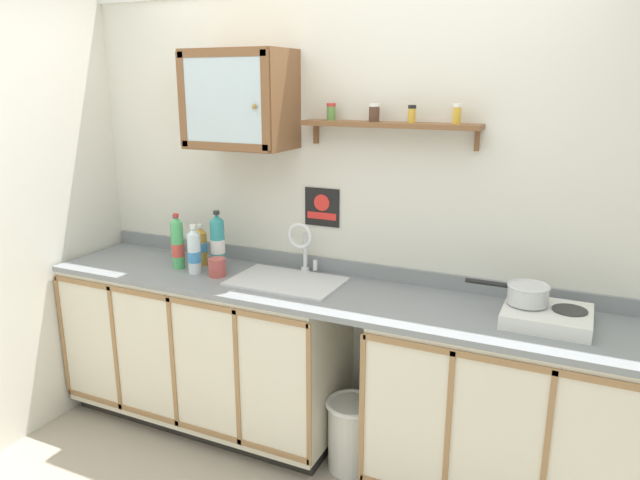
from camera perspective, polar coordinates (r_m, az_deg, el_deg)
back_wall at (r=3.13m, az=2.30°, el=2.26°), size 3.70×0.07×2.44m
lower_cabinet_run at (r=3.48m, az=-11.11°, el=-10.30°), size 1.63×0.57×0.89m
lower_cabinet_run_right at (r=2.92m, az=17.53°, el=-15.99°), size 1.21×0.57×0.89m
countertop at (r=2.95m, az=-0.08°, el=-5.09°), size 3.06×0.59×0.03m
backsplash at (r=3.17m, az=2.00°, el=-2.62°), size 3.06×0.02×0.08m
sink at (r=3.07m, az=-3.16°, el=-4.71°), size 0.57×0.41×0.43m
hot_plate_stove at (r=2.72m, az=21.21°, el=-6.93°), size 0.36×0.32×0.07m
saucepan at (r=2.72m, az=19.48°, el=-4.90°), size 0.36×0.18×0.08m
bottle_soda_green_0 at (r=3.34m, az=-13.68°, el=-0.39°), size 0.07×0.07×0.31m
bottle_water_clear_1 at (r=3.24m, az=-12.15°, el=-1.13°), size 0.07×0.07×0.27m
bottle_juice_amber_2 at (r=3.38m, az=-11.49°, el=-0.60°), size 0.07×0.07×0.24m
bottle_detergent_teal_3 at (r=3.27m, az=-9.93°, el=-0.25°), size 0.08×0.08×0.33m
bottle_water_blue_4 at (r=3.51m, az=-13.76°, el=0.13°), size 0.07×0.07×0.27m
mug at (r=3.18m, az=-9.97°, el=-2.60°), size 0.09×0.13×0.10m
wall_cabinet at (r=3.12m, az=-7.81°, el=13.38°), size 0.54×0.35×0.50m
spice_shelf at (r=2.88m, az=6.67°, el=11.25°), size 0.88×0.14×0.21m
warning_sign at (r=3.14m, az=0.20°, el=3.19°), size 0.20×0.01×0.21m
trash_bin at (r=3.15m, az=3.13°, el=-18.25°), size 0.27×0.27×0.38m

